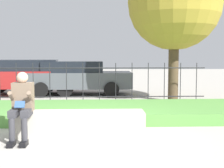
% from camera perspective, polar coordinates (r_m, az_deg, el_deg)
% --- Properties ---
extents(ground_plane, '(60.00, 60.00, 0.00)m').
position_cam_1_polar(ground_plane, '(6.33, -4.68, -9.41)').
color(ground_plane, '#A8A399').
extents(stone_bench, '(2.55, 0.56, 0.49)m').
position_cam_1_polar(stone_bench, '(6.29, -5.90, -7.47)').
color(stone_bench, '#B7B2A3').
rests_on(stone_bench, ground_plane).
extents(person_seated_reader, '(0.42, 0.73, 1.29)m').
position_cam_1_polar(person_seated_reader, '(6.05, -16.18, -3.40)').
color(person_seated_reader, black).
rests_on(person_seated_reader, ground_plane).
extents(grass_berm, '(9.36, 2.45, 0.28)m').
position_cam_1_polar(grass_berm, '(8.18, -4.15, -5.04)').
color(grass_berm, '#569342').
rests_on(grass_berm, ground_plane).
extents(iron_fence, '(7.36, 0.03, 1.36)m').
position_cam_1_polar(iron_fence, '(10.00, -3.83, 0.16)').
color(iron_fence, '#232326').
rests_on(iron_fence, ground_plane).
extents(car_parked_center, '(4.34, 1.85, 1.36)m').
position_cam_1_polar(car_parked_center, '(12.76, -6.50, 1.29)').
color(car_parked_center, '#4C5156').
rests_on(car_parked_center, ground_plane).
extents(car_parked_left, '(4.67, 2.17, 1.43)m').
position_cam_1_polar(car_parked_left, '(13.11, -14.84, 1.43)').
color(car_parked_left, maroon).
rests_on(car_parked_left, ground_plane).
extents(tree_behind_fence, '(3.17, 3.17, 4.95)m').
position_cam_1_polar(tree_behind_fence, '(11.06, 11.37, 14.23)').
color(tree_behind_fence, '#4C3D28').
rests_on(tree_behind_fence, ground_plane).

